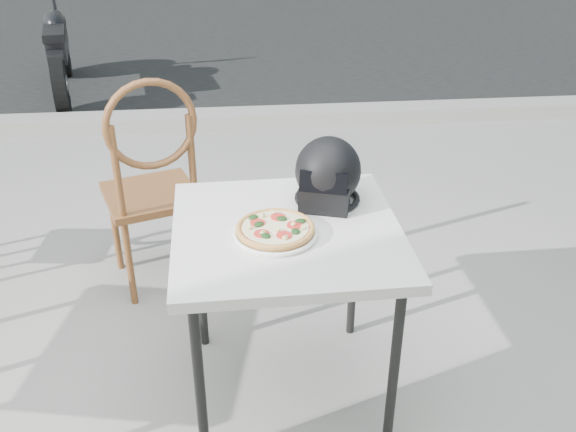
{
  "coord_description": "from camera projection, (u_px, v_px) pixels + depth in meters",
  "views": [
    {
      "loc": [
        0.31,
        -2.1,
        1.94
      ],
      "look_at": [
        0.5,
        -0.11,
        0.83
      ],
      "focal_mm": 40.0,
      "sensor_mm": 36.0,
      "label": 1
    }
  ],
  "objects": [
    {
      "name": "pizza",
      "position": [
        275.0,
        228.0,
        2.25
      ],
      "size": [
        0.32,
        0.32,
        0.03
      ],
      "rotation": [
        0.0,
        0.0,
        -0.14
      ],
      "color": "#C88E49",
      "rests_on": "plate"
    },
    {
      "name": "street_asphalt",
      "position": [
        202.0,
        22.0,
        8.84
      ],
      "size": [
        30.0,
        8.0,
        0.0
      ],
      "primitive_type": "cube",
      "color": "black",
      "rests_on": "ground"
    },
    {
      "name": "motorcycle",
      "position": [
        59.0,
        52.0,
        5.93
      ],
      "size": [
        0.54,
        1.78,
        0.89
      ],
      "rotation": [
        0.0,
        0.0,
        0.19
      ],
      "color": "black",
      "rests_on": "street_asphalt"
    },
    {
      "name": "plate",
      "position": [
        275.0,
        234.0,
        2.26
      ],
      "size": [
        0.36,
        0.36,
        0.02
      ],
      "rotation": [
        0.0,
        0.0,
        -0.23
      ],
      "color": "white",
      "rests_on": "cafe_table_main"
    },
    {
      "name": "helmet",
      "position": [
        328.0,
        175.0,
        2.44
      ],
      "size": [
        0.32,
        0.33,
        0.26
      ],
      "rotation": [
        0.0,
        0.0,
        -0.3
      ],
      "color": "black",
      "rests_on": "cafe_table_main"
    },
    {
      "name": "ground",
      "position": [
        169.0,
        379.0,
        2.74
      ],
      "size": [
        80.0,
        80.0,
        0.0
      ],
      "primitive_type": "plane",
      "color": "gray",
      "rests_on": "ground"
    },
    {
      "name": "cafe_chair_main",
      "position": [
        152.0,
        176.0,
        3.05
      ],
      "size": [
        0.55,
        0.55,
        1.14
      ],
      "rotation": [
        0.0,
        0.0,
        3.47
      ],
      "color": "brown",
      "rests_on": "ground"
    },
    {
      "name": "cafe_table_main",
      "position": [
        287.0,
        244.0,
        2.35
      ],
      "size": [
        0.84,
        0.84,
        0.78
      ],
      "rotation": [
        0.0,
        0.0,
        0.02
      ],
      "color": "silver",
      "rests_on": "ground"
    },
    {
      "name": "curb",
      "position": [
        192.0,
        120.0,
        5.33
      ],
      "size": [
        30.0,
        0.25,
        0.12
      ],
      "primitive_type": "cube",
      "color": "gray",
      "rests_on": "ground"
    }
  ]
}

